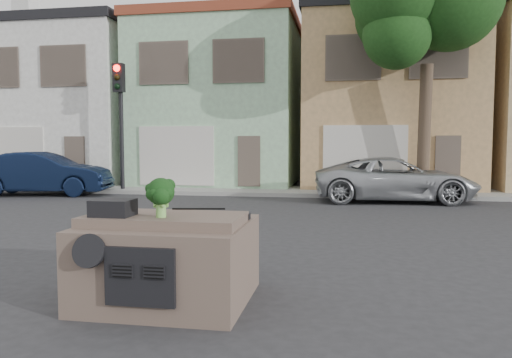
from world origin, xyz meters
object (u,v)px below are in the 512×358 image
(silver_pickup, at_px, (395,201))
(broccoli, at_px, (161,197))
(navy_sedan, at_px, (43,195))
(traffic_signal, at_px, (120,128))

(silver_pickup, relative_size, broccoli, 11.17)
(navy_sedan, height_order, traffic_signal, traffic_signal)
(silver_pickup, bearing_deg, broccoli, 157.92)
(silver_pickup, bearing_deg, traffic_signal, 80.02)
(navy_sedan, distance_m, broccoli, 14.71)
(navy_sedan, bearing_deg, broccoli, -153.23)
(traffic_signal, bearing_deg, navy_sedan, -152.09)
(traffic_signal, bearing_deg, broccoli, -63.06)
(navy_sedan, xyz_separation_m, traffic_signal, (2.54, 1.35, 2.55))
(traffic_signal, xyz_separation_m, broccoli, (6.53, -12.85, -1.19))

